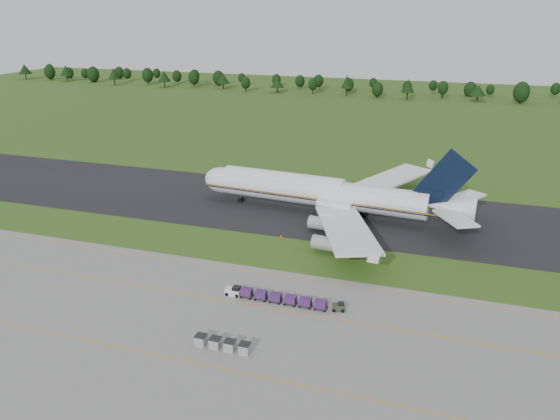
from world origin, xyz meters
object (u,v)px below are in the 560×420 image
(baggage_train, at_px, (274,297))
(edge_markers, at_px, (306,240))
(uld_row, at_px, (223,344))
(utility_cart, at_px, (338,307))
(aircraft, at_px, (323,192))

(baggage_train, distance_m, edge_markers, 27.21)
(uld_row, bearing_deg, edge_markers, 88.34)
(baggage_train, distance_m, uld_row, 16.07)
(uld_row, bearing_deg, baggage_train, 79.76)
(utility_cart, height_order, edge_markers, utility_cart)
(utility_cart, bearing_deg, aircraft, 107.23)
(uld_row, xyz_separation_m, edge_markers, (1.24, 42.97, -0.61))
(baggage_train, bearing_deg, utility_cart, 2.75)
(aircraft, distance_m, utility_cart, 46.92)
(utility_cart, bearing_deg, baggage_train, -177.25)
(utility_cart, bearing_deg, uld_row, -131.10)
(baggage_train, xyz_separation_m, uld_row, (-2.86, -15.81, -0.06))
(aircraft, relative_size, uld_row, 7.91)
(aircraft, relative_size, baggage_train, 3.75)
(aircraft, bearing_deg, uld_row, -90.42)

